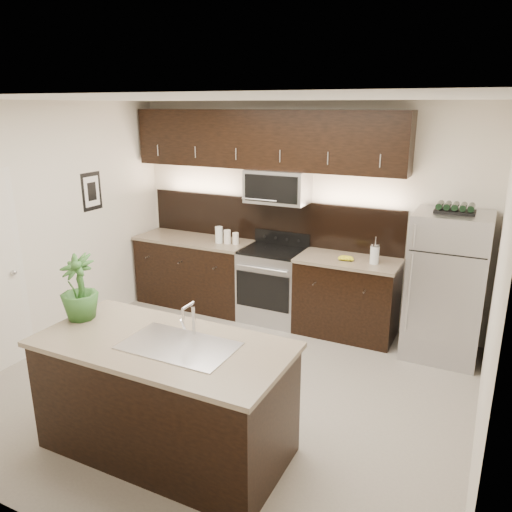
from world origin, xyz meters
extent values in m
plane|color=gray|center=(0.00, 0.00, 0.00)|extent=(4.50, 4.50, 0.00)
cube|color=silver|center=(0.00, 2.00, 1.35)|extent=(4.50, 0.02, 2.70)
cube|color=silver|center=(0.00, -2.00, 1.35)|extent=(4.50, 0.02, 2.70)
cube|color=silver|center=(-2.25, 0.00, 1.35)|extent=(0.02, 4.00, 2.70)
cube|color=silver|center=(2.25, 0.00, 1.35)|extent=(0.02, 4.00, 2.70)
cube|color=white|center=(0.00, 0.00, 2.70)|extent=(4.50, 4.00, 0.02)
sphere|color=silver|center=(-2.20, -0.48, 1.00)|extent=(0.06, 0.06, 0.06)
cube|color=black|center=(-2.24, 0.75, 1.65)|extent=(0.01, 0.32, 0.46)
cube|color=white|center=(-2.23, 0.75, 1.65)|extent=(0.00, 0.24, 0.36)
cube|color=black|center=(-1.42, 1.69, 0.45)|extent=(1.57, 0.62, 0.90)
cube|color=black|center=(0.71, 1.69, 0.45)|extent=(1.16, 0.62, 0.90)
cube|color=#B2B2B7|center=(-0.25, 1.69, 0.45)|extent=(0.76, 0.62, 0.90)
cube|color=black|center=(-0.25, 1.69, 0.92)|extent=(0.76, 0.60, 0.03)
cube|color=tan|center=(-1.42, 1.69, 0.92)|extent=(1.59, 0.65, 0.04)
cube|color=tan|center=(0.71, 1.69, 0.92)|extent=(1.18, 0.65, 0.04)
cube|color=black|center=(-0.46, 1.99, 1.22)|extent=(3.49, 0.02, 0.56)
cube|color=#B2B2B7|center=(-0.25, 1.80, 1.70)|extent=(0.76, 0.40, 0.40)
cube|color=black|center=(-0.46, 1.83, 2.25)|extent=(3.49, 0.33, 0.70)
cube|color=black|center=(0.04, -1.00, 0.45)|extent=(1.90, 0.90, 0.90)
cube|color=tan|center=(0.04, -1.00, 0.92)|extent=(1.96, 0.96, 0.04)
cube|color=silver|center=(0.19, -1.00, 0.95)|extent=(0.84, 0.50, 0.01)
cylinder|color=silver|center=(0.19, -0.79, 1.06)|extent=(0.03, 0.03, 0.24)
cylinder|color=silver|center=(0.19, -0.86, 1.21)|extent=(0.02, 0.14, 0.02)
cylinder|color=silver|center=(0.19, -0.93, 1.16)|extent=(0.02, 0.02, 0.10)
cube|color=#B2B2B7|center=(1.80, 1.63, 0.80)|extent=(0.77, 0.69, 1.60)
cube|color=black|center=(1.80, 1.63, 1.61)|extent=(0.39, 0.24, 0.03)
cylinder|color=black|center=(1.65, 1.63, 1.66)|extent=(0.07, 0.23, 0.07)
cylinder|color=black|center=(1.72, 1.63, 1.66)|extent=(0.07, 0.23, 0.07)
cylinder|color=black|center=(1.80, 1.63, 1.66)|extent=(0.07, 0.23, 0.07)
cylinder|color=black|center=(1.88, 1.63, 1.66)|extent=(0.07, 0.23, 0.07)
cylinder|color=black|center=(1.95, 1.63, 1.66)|extent=(0.07, 0.23, 0.07)
imported|color=#2C5A24|center=(-0.82, -0.94, 1.21)|extent=(0.31, 0.31, 0.55)
cylinder|color=silver|center=(-1.00, 1.64, 1.05)|extent=(0.10, 0.10, 0.21)
cylinder|color=silver|center=(-0.88, 1.65, 1.03)|extent=(0.09, 0.09, 0.18)
cylinder|color=silver|center=(-0.77, 1.67, 1.02)|extent=(0.08, 0.08, 0.15)
cylinder|color=silver|center=(1.02, 1.64, 1.04)|extent=(0.10, 0.10, 0.20)
cylinder|color=silver|center=(1.02, 1.64, 1.15)|extent=(0.11, 0.11, 0.02)
cylinder|color=silver|center=(1.02, 1.64, 1.20)|extent=(0.01, 0.01, 0.08)
ellipsoid|color=gold|center=(0.65, 1.61, 0.97)|extent=(0.20, 0.17, 0.06)
camera|label=1|loc=(2.18, -3.74, 2.65)|focal=35.00mm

